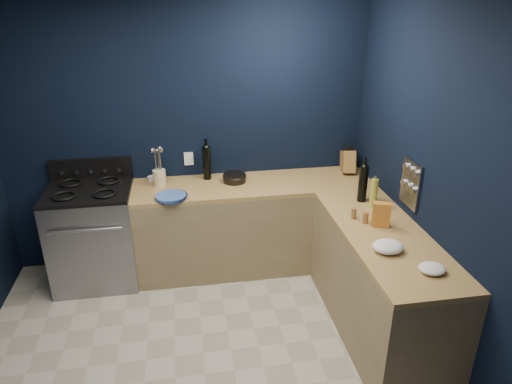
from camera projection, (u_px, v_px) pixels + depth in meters
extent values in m
cube|color=#AEA898|center=(205.00, 375.00, 3.42)|extent=(3.50, 3.50, 0.02)
cube|color=black|center=(187.00, 137.00, 4.48)|extent=(3.50, 0.02, 2.60)
cube|color=black|center=(454.00, 198.00, 3.16)|extent=(0.02, 3.50, 2.60)
cube|color=#8C7855|center=(254.00, 226.00, 4.63)|extent=(2.30, 0.63, 0.86)
cube|color=brown|center=(254.00, 185.00, 4.45)|extent=(2.30, 0.63, 0.04)
cube|color=#8C7855|center=(379.00, 285.00, 3.72)|extent=(0.63, 1.67, 0.86)
cube|color=brown|center=(385.00, 236.00, 3.53)|extent=(0.63, 1.67, 0.04)
cube|color=gray|center=(95.00, 237.00, 4.37)|extent=(0.76, 0.66, 0.92)
cube|color=black|center=(90.00, 255.00, 4.09)|extent=(0.59, 0.02, 0.42)
cube|color=black|center=(88.00, 191.00, 4.18)|extent=(0.76, 0.66, 0.03)
cube|color=black|center=(91.00, 169.00, 4.41)|extent=(0.76, 0.06, 0.20)
cube|color=gray|center=(411.00, 184.00, 3.70)|extent=(0.02, 0.28, 0.38)
cube|color=white|center=(189.00, 159.00, 4.55)|extent=(0.09, 0.02, 0.13)
cylinder|color=#396DAB|center=(171.00, 197.00, 4.10)|extent=(0.30, 0.30, 0.03)
cylinder|color=white|center=(153.00, 178.00, 4.50)|extent=(0.12, 0.12, 0.04)
cylinder|color=#F6E4BF|center=(159.00, 178.00, 4.37)|extent=(0.15, 0.15, 0.15)
cylinder|color=black|center=(207.00, 163.00, 4.48)|extent=(0.09, 0.09, 0.33)
cylinder|color=black|center=(235.00, 178.00, 4.45)|extent=(0.24, 0.24, 0.08)
cube|color=brown|center=(348.00, 162.00, 4.67)|extent=(0.16, 0.28, 0.27)
cylinder|color=black|center=(363.00, 184.00, 4.01)|extent=(0.10, 0.10, 0.32)
cylinder|color=#A9AC38|center=(374.00, 193.00, 3.91)|extent=(0.08, 0.08, 0.26)
cylinder|color=olive|center=(354.00, 213.00, 3.74)|extent=(0.05, 0.05, 0.09)
cylinder|color=olive|center=(365.00, 218.00, 3.67)|extent=(0.06, 0.06, 0.09)
cube|color=#AA233E|center=(381.00, 215.00, 3.60)|extent=(0.15, 0.11, 0.20)
ellipsoid|color=white|center=(388.00, 247.00, 3.27)|extent=(0.25, 0.22, 0.08)
ellipsoid|color=white|center=(432.00, 269.00, 3.03)|extent=(0.18, 0.17, 0.05)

